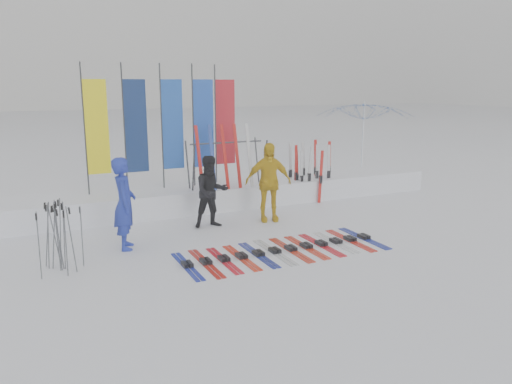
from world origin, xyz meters
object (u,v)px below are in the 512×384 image
person_yellow (268,182)px  ski_row (283,250)px  person_blue (124,204)px  tent_canopy (364,143)px  ski_rack (227,158)px  person_black (211,192)px

person_yellow → ski_row: size_ratio=0.46×
person_blue → person_yellow: person_yellow is taller
person_blue → ski_row: bearing=-106.8°
person_yellow → tent_canopy: 5.46m
person_blue → ski_row: person_blue is taller
person_blue → tent_canopy: (8.35, 3.26, 0.46)m
person_blue → tent_canopy: size_ratio=0.60×
tent_canopy → ski_row: size_ratio=0.75×
person_blue → ski_rack: bearing=-42.6°
ski_rack → person_black: bearing=-123.8°
person_yellow → ski_rack: 1.66m
ski_row → ski_rack: ski_rack is taller
person_blue → ski_row: size_ratio=0.45×
person_black → tent_canopy: (6.24, 2.54, 0.56)m
ski_rack → person_blue: bearing=-144.6°
person_yellow → tent_canopy: tent_canopy is taller
person_blue → person_black: (2.12, 0.73, -0.10)m
person_black → ski_row: (0.68, -2.27, -0.81)m
person_black → tent_canopy: tent_canopy is taller
person_blue → ski_rack: person_blue is taller
person_black → person_blue: bearing=-158.7°
person_blue → ski_rack: 3.83m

